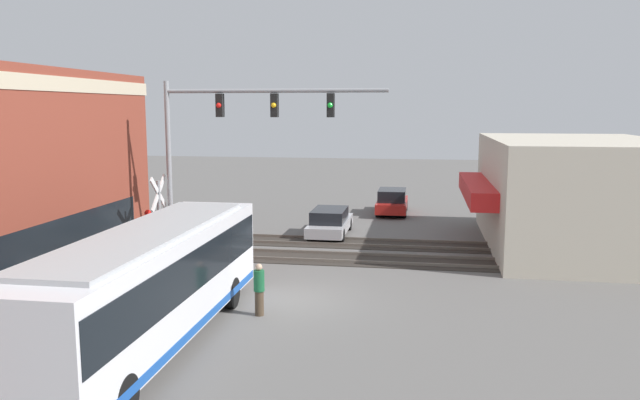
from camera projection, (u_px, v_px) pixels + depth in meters
name	position (u px, v px, depth m)	size (l,w,h in m)	color
ground_plane	(289.00, 300.00, 21.09)	(120.00, 120.00, 0.00)	#605E5B
shop_building	(572.00, 193.00, 28.80)	(12.33, 8.81, 5.03)	beige
city_bus	(150.00, 283.00, 16.71)	(11.50, 2.59, 3.22)	silver
traffic_signal_gantry	(232.00, 130.00, 24.24)	(0.42, 8.80, 7.48)	gray
crossing_signal	(159.00, 213.00, 24.66)	(1.41, 1.18, 3.81)	gray
rail_track_near	(318.00, 257.00, 26.94)	(2.60, 60.00, 0.15)	#332D28
rail_track_far	(329.00, 242.00, 30.07)	(2.60, 60.00, 0.15)	#332D28
parked_car_silver	(330.00, 223.00, 31.64)	(4.87, 1.82, 1.39)	#B7B7BC
parked_car_red	(392.00, 202.00, 38.15)	(4.44, 1.82, 1.53)	#B21E19
pedestrian_near_bus	(259.00, 289.00, 19.39)	(0.34, 0.34, 1.66)	#473828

